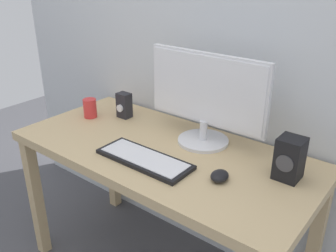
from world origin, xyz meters
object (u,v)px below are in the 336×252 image
(desk, at_px, (162,165))
(speaker_right, at_px, (290,159))
(coffee_mug, at_px, (90,108))
(mouse, at_px, (220,176))
(monitor, at_px, (206,97))
(keyboard_primary, at_px, (144,159))
(audio_controller, at_px, (124,105))

(desk, height_order, speaker_right, speaker_right)
(coffee_mug, bearing_deg, mouse, -7.20)
(speaker_right, relative_size, coffee_mug, 1.68)
(mouse, bearing_deg, monitor, 123.76)
(desk, relative_size, speaker_right, 8.18)
(keyboard_primary, xyz_separation_m, audio_controller, (-0.41, 0.30, 0.06))
(desk, distance_m, mouse, 0.37)
(mouse, relative_size, coffee_mug, 0.86)
(monitor, relative_size, speaker_right, 3.46)
(desk, distance_m, keyboard_primary, 0.17)
(desk, bearing_deg, monitor, 56.65)
(audio_controller, bearing_deg, mouse, -17.03)
(coffee_mug, bearing_deg, speaker_right, 3.53)
(monitor, relative_size, mouse, 6.74)
(audio_controller, relative_size, coffee_mug, 1.33)
(monitor, bearing_deg, coffee_mug, -168.62)
(speaker_right, distance_m, audio_controller, 0.94)
(monitor, xyz_separation_m, keyboard_primary, (-0.10, -0.32, -0.21))
(desk, relative_size, audio_controller, 10.30)
(keyboard_primary, distance_m, coffee_mug, 0.59)
(mouse, bearing_deg, coffee_mug, 162.98)
(monitor, bearing_deg, mouse, -46.42)
(audio_controller, distance_m, coffee_mug, 0.19)
(mouse, bearing_deg, speaker_right, 31.90)
(desk, bearing_deg, keyboard_primary, -83.49)
(monitor, height_order, mouse, monitor)
(mouse, bearing_deg, audio_controller, 153.14)
(monitor, bearing_deg, speaker_right, -8.52)
(mouse, bearing_deg, desk, 158.76)
(monitor, distance_m, audio_controller, 0.53)
(speaker_right, bearing_deg, audio_controller, 177.11)
(mouse, xyz_separation_m, audio_controller, (-0.74, 0.23, 0.05))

